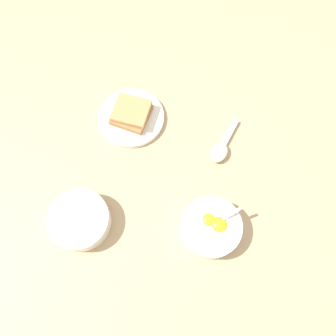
# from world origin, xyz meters

# --- Properties ---
(ground_plane) EXTENTS (3.00, 3.00, 0.00)m
(ground_plane) POSITION_xyz_m (0.00, 0.00, 0.00)
(ground_plane) COLOR tan
(egg_bowl) EXTENTS (0.15, 0.15, 0.08)m
(egg_bowl) POSITION_xyz_m (-0.13, -0.15, 0.03)
(egg_bowl) COLOR white
(egg_bowl) RESTS_ON ground_plane
(toast_plate) EXTENTS (0.19, 0.19, 0.02)m
(toast_plate) POSITION_xyz_m (0.09, 0.17, 0.01)
(toast_plate) COLOR white
(toast_plate) RESTS_ON ground_plane
(toast_sandwich) EXTENTS (0.10, 0.11, 0.03)m
(toast_sandwich) POSITION_xyz_m (0.10, 0.16, 0.03)
(toast_sandwich) COLOR #9E7042
(toast_sandwich) RESTS_ON toast_plate
(soup_spoon) EXTENTS (0.15, 0.05, 0.03)m
(soup_spoon) POSITION_xyz_m (0.09, -0.11, 0.01)
(soup_spoon) COLOR white
(soup_spoon) RESTS_ON ground_plane
(congee_bowl) EXTENTS (0.15, 0.15, 0.05)m
(congee_bowl) POSITION_xyz_m (-0.23, 0.16, 0.03)
(congee_bowl) COLOR white
(congee_bowl) RESTS_ON ground_plane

